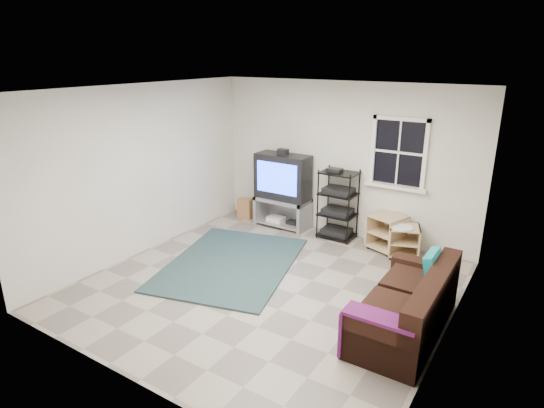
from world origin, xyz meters
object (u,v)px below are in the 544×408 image
Objects in this scene: av_rack at (338,209)px; side_table_right at (403,238)px; tv_unit at (283,185)px; side_table_left at (389,231)px; sofa at (408,308)px.

side_table_right is (1.18, -0.11, -0.23)m from av_rack.
tv_unit is 2.31× the size of side_table_left.
av_rack is 0.67× the size of sofa.
av_rack is 0.92m from side_table_left.
side_table_left reaches higher than side_table_right.
side_table_left is 0.31m from side_table_right.
sofa is at bearing -71.45° from side_table_right.
tv_unit is 3.61m from sofa.
side_table_left is at bearing 0.71° from av_rack.
side_table_right is 2.10m from sofa.
side_table_left is 0.35× the size of sofa.
side_table_right is (0.28, -0.13, -0.02)m from side_table_left.
tv_unit is at bearing -178.49° from av_rack.
side_table_right is 0.32× the size of sofa.
tv_unit is at bearing -178.86° from side_table_left.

